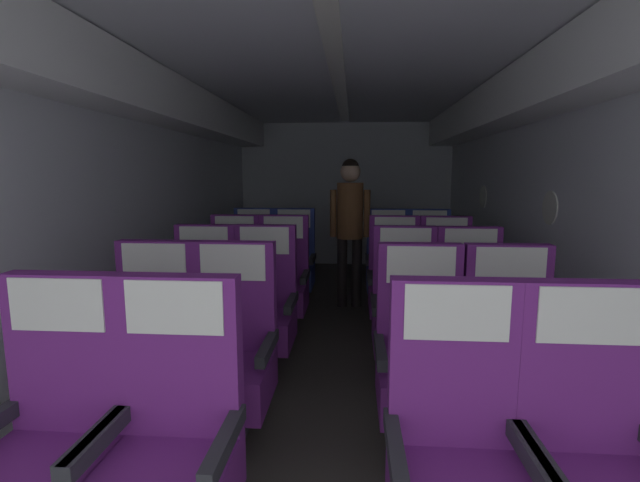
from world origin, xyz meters
The scene contains 23 objects.
ground centered at (0.00, 3.58, -0.01)m, with size 3.58×7.56×0.02m, color #3D3833.
fuselage_shell centered at (0.00, 3.84, 1.67)m, with size 3.46×7.21×2.30m.
seat_a_left_window centered at (-0.95, 1.46, 0.45)m, with size 0.48×0.49×1.07m.
seat_a_left_aisle centered at (-0.50, 1.45, 0.45)m, with size 0.48×0.49×1.07m.
seat_a_right_aisle centered at (0.95, 1.47, 0.45)m, with size 0.48×0.49×1.07m.
seat_a_right_window centered at (0.50, 1.47, 0.45)m, with size 0.48×0.49×1.07m.
seat_b_left_window centered at (-0.97, 2.30, 0.45)m, with size 0.48×0.49×1.07m.
seat_b_left_aisle centered at (-0.52, 2.30, 0.45)m, with size 0.48×0.49×1.07m.
seat_b_right_aisle centered at (0.97, 2.31, 0.45)m, with size 0.48×0.49×1.07m.
seat_b_right_window centered at (0.50, 2.31, 0.45)m, with size 0.48×0.49×1.07m.
seat_c_left_window centered at (-0.96, 3.12, 0.45)m, with size 0.48×0.49×1.07m.
seat_c_left_aisle centered at (-0.51, 3.13, 0.45)m, with size 0.48×0.49×1.07m.
seat_c_right_aisle centered at (0.97, 3.13, 0.45)m, with size 0.48×0.49×1.07m.
seat_c_right_window centered at (0.51, 3.14, 0.45)m, with size 0.48×0.49×1.07m.
seat_d_left_window centered at (-0.96, 3.96, 0.45)m, with size 0.48×0.49×1.07m.
seat_d_left_aisle centered at (-0.50, 3.96, 0.45)m, with size 0.48×0.49×1.07m.
seat_d_right_aisle centered at (0.97, 3.96, 0.45)m, with size 0.48×0.49×1.07m.
seat_d_right_window centered at (0.51, 3.97, 0.45)m, with size 0.48×0.49×1.07m.
seat_e_left_window centered at (-0.97, 4.80, 0.45)m, with size 0.48×0.49×1.07m.
seat_e_left_aisle centered at (-0.52, 4.80, 0.45)m, with size 0.48×0.49×1.07m.
seat_e_right_aisle centered at (0.96, 4.79, 0.45)m, with size 0.48×0.49×1.07m.
seat_e_right_window centered at (0.52, 4.80, 0.45)m, with size 0.48×0.49×1.07m.
flight_attendant centered at (0.10, 4.80, 0.99)m, with size 0.43×0.28×1.60m.
Camera 1 is at (0.14, 0.04, 1.43)m, focal length 24.99 mm.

